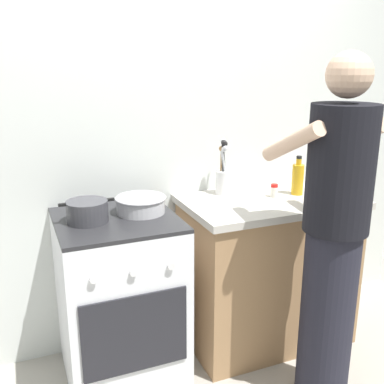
{
  "coord_description": "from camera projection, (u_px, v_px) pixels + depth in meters",
  "views": [
    {
      "loc": [
        -0.8,
        -1.96,
        1.64
      ],
      "look_at": [
        0.05,
        0.12,
        1.0
      ],
      "focal_mm": 41.89,
      "sensor_mm": 36.0,
      "label": 1
    }
  ],
  "objects": [
    {
      "name": "mixing_bowl",
      "position": [
        141.0,
        204.0,
        2.31
      ],
      "size": [
        0.26,
        0.26,
        0.09
      ],
      "color": "#B7B7BC",
      "rests_on": "stove_range"
    },
    {
      "name": "oil_bottle",
      "position": [
        298.0,
        179.0,
        2.63
      ],
      "size": [
        0.07,
        0.07,
        0.23
      ],
      "color": "gold",
      "rests_on": "countertop"
    },
    {
      "name": "ground",
      "position": [
        192.0,
        371.0,
        2.49
      ],
      "size": [
        6.0,
        6.0,
        0.0
      ],
      "primitive_type": "plane",
      "color": "gray"
    },
    {
      "name": "pot",
      "position": [
        87.0,
        211.0,
        2.18
      ],
      "size": [
        0.27,
        0.2,
        0.11
      ],
      "color": "#38383D",
      "rests_on": "stove_range"
    },
    {
      "name": "utensil_crock",
      "position": [
        224.0,
        177.0,
        2.63
      ],
      "size": [
        0.1,
        0.1,
        0.33
      ],
      "color": "silver",
      "rests_on": "countertop"
    },
    {
      "name": "back_wall",
      "position": [
        191.0,
        133.0,
        2.66
      ],
      "size": [
        3.2,
        0.1,
        2.5
      ],
      "color": "silver",
      "rests_on": "ground"
    },
    {
      "name": "spice_bottle",
      "position": [
        274.0,
        191.0,
        2.59
      ],
      "size": [
        0.04,
        0.04,
        0.08
      ],
      "color": "silver",
      "rests_on": "countertop"
    },
    {
      "name": "countertop",
      "position": [
        267.0,
        269.0,
        2.7
      ],
      "size": [
        1.0,
        0.6,
        0.9
      ],
      "color": "#99724C",
      "rests_on": "ground"
    },
    {
      "name": "person",
      "position": [
        333.0,
        238.0,
        2.09
      ],
      "size": [
        0.41,
        0.5,
        1.7
      ],
      "color": "black",
      "rests_on": "ground"
    },
    {
      "name": "stove_range",
      "position": [
        120.0,
        298.0,
        2.37
      ],
      "size": [
        0.6,
        0.62,
        0.9
      ],
      "color": "silver",
      "rests_on": "ground"
    }
  ]
}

